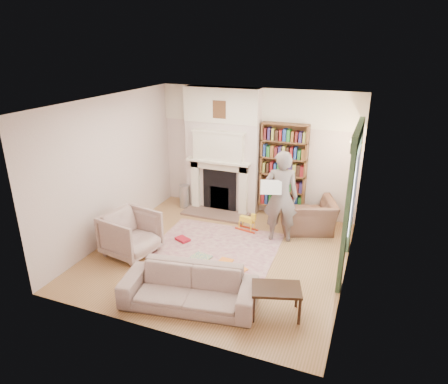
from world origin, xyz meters
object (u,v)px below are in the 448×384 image
at_px(armchair_reading, 308,215).
at_px(paraffin_heater, 185,196).
at_px(rocking_horse, 247,221).
at_px(armchair_left, 131,234).
at_px(sofa, 189,288).
at_px(man_reading, 281,197).
at_px(coffee_table, 276,301).
at_px(bookcase, 283,166).

bearing_deg(armchair_reading, paraffin_heater, -24.21).
distance_m(armchair_reading, rocking_horse, 1.27).
bearing_deg(armchair_left, sofa, -110.66).
bearing_deg(sofa, armchair_left, 139.68).
bearing_deg(sofa, man_reading, 64.35).
height_order(armchair_reading, armchair_left, armchair_left).
bearing_deg(coffee_table, sofa, 173.65).
relative_size(armchair_left, paraffin_heater, 1.61).
bearing_deg(armchair_reading, sofa, 48.96).
relative_size(coffee_table, paraffin_heater, 1.27).
bearing_deg(bookcase, sofa, -97.66).
xyz_separation_m(armchair_reading, man_reading, (-0.45, -0.60, 0.57)).
bearing_deg(rocking_horse, bookcase, 74.80).
bearing_deg(armchair_reading, armchair_left, 16.58).
xyz_separation_m(bookcase, paraffin_heater, (-2.26, -0.34, -0.90)).
height_order(armchair_reading, paraffin_heater, armchair_reading).
height_order(bookcase, man_reading, bookcase).
bearing_deg(armchair_reading, man_reading, 32.69).
distance_m(coffee_table, rocking_horse, 2.75).
distance_m(armchair_left, coffee_table, 3.04).
relative_size(armchair_left, man_reading, 0.48).
relative_size(armchair_reading, man_reading, 0.58).
relative_size(armchair_reading, coffee_table, 1.51).
bearing_deg(man_reading, rocking_horse, -28.30).
xyz_separation_m(armchair_reading, armchair_left, (-2.86, -2.15, 0.06)).
xyz_separation_m(paraffin_heater, rocking_horse, (1.77, -0.65, -0.07)).
bearing_deg(sofa, coffee_table, 1.50).
relative_size(coffee_table, rocking_horse, 1.51).
xyz_separation_m(bookcase, armchair_left, (-2.17, -2.69, -0.77)).
bearing_deg(man_reading, sofa, 56.95).
bearing_deg(paraffin_heater, man_reading, -17.65).
bearing_deg(paraffin_heater, armchair_left, -87.82).
relative_size(sofa, man_reading, 1.09).
bearing_deg(bookcase, coffee_table, -77.35).
distance_m(armchair_left, paraffin_heater, 2.35).
bearing_deg(man_reading, paraffin_heater, -34.64).
xyz_separation_m(sofa, coffee_table, (1.27, 0.25, -0.07)).
height_order(bookcase, rocking_horse, bookcase).
bearing_deg(sofa, rocking_horse, 80.21).
bearing_deg(rocking_horse, armchair_reading, 32.09).
xyz_separation_m(man_reading, paraffin_heater, (-2.50, 0.79, -0.64)).
xyz_separation_m(armchair_left, rocking_horse, (1.68, 1.70, -0.20)).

